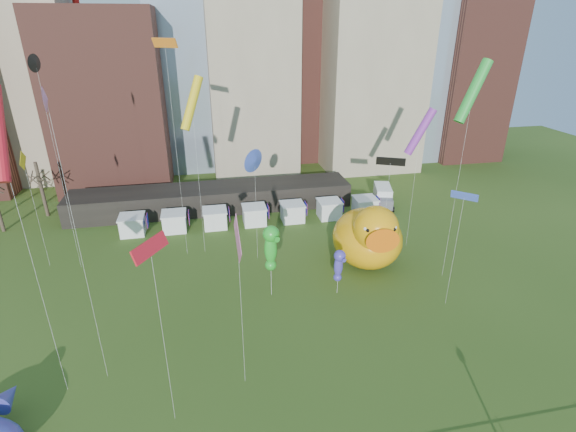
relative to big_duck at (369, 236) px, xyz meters
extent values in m
cube|color=gray|center=(-41.38, 38.92, 17.49)|extent=(14.00, 12.00, 42.00)
cube|color=brown|center=(-29.38, 32.92, 9.49)|extent=(16.00, 14.00, 26.00)
cube|color=gray|center=(-7.38, 36.92, 13.49)|extent=(14.00, 14.00, 34.00)
cube|color=gray|center=(12.62, 34.92, 11.49)|extent=(16.00, 14.00, 30.00)
cube|color=#8C9EB2|center=(22.62, 38.92, 20.49)|extent=(14.00, 12.00, 48.00)
cube|color=brown|center=(32.62, 36.92, 14.49)|extent=(12.00, 12.00, 36.00)
cube|color=black|center=(-15.38, 18.92, -1.91)|extent=(38.00, 6.00, 3.20)
cube|color=white|center=(-25.38, 12.92, -2.41)|extent=(2.80, 2.80, 2.20)
cube|color=red|center=(-23.58, 12.92, -1.91)|extent=(0.08, 1.40, 1.60)
cube|color=white|center=(-20.38, 12.92, -2.41)|extent=(2.80, 2.80, 2.20)
cube|color=red|center=(-18.58, 12.92, -1.91)|extent=(0.08, 1.40, 1.60)
cube|color=white|center=(-15.38, 12.92, -2.41)|extent=(2.80, 2.80, 2.20)
cube|color=red|center=(-13.58, 12.92, -1.91)|extent=(0.08, 1.40, 1.60)
cube|color=white|center=(-10.38, 12.92, -2.41)|extent=(2.80, 2.80, 2.20)
cube|color=red|center=(-8.58, 12.92, -1.91)|extent=(0.08, 1.40, 1.60)
cube|color=white|center=(-5.38, 12.92, -2.41)|extent=(2.80, 2.80, 2.20)
cube|color=red|center=(-3.58, 12.92, -1.91)|extent=(0.08, 1.40, 1.60)
cube|color=white|center=(-0.38, 12.92, -2.41)|extent=(2.80, 2.80, 2.20)
cube|color=red|center=(1.42, 12.92, -1.91)|extent=(0.08, 1.40, 1.60)
cube|color=white|center=(4.62, 12.92, -2.41)|extent=(2.80, 2.80, 2.20)
cube|color=red|center=(6.42, 12.92, -1.91)|extent=(0.08, 1.40, 1.60)
cylinder|color=#382B21|center=(-37.38, 20.92, 0.24)|extent=(0.44, 0.44, 7.50)
ellipsoid|color=orange|center=(0.07, 0.58, -0.52)|extent=(8.17, 9.28, 5.98)
ellipsoid|color=orange|center=(0.44, 3.87, -0.68)|extent=(2.15, 1.76, 2.43)
sphere|color=orange|center=(-0.24, -2.08, 1.89)|extent=(4.98, 4.98, 4.50)
cone|color=orange|center=(-0.46, -3.98, 1.74)|extent=(2.69, 2.29, 2.47)
sphere|color=white|center=(-1.61, -3.17, 2.49)|extent=(0.81, 0.81, 0.81)
sphere|color=white|center=(0.85, -3.45, 2.49)|extent=(0.81, 0.81, 0.81)
sphere|color=black|center=(-1.65, -3.55, 2.49)|extent=(0.40, 0.40, 0.40)
sphere|color=black|center=(0.81, -3.83, 2.49)|extent=(0.40, 0.40, 0.40)
ellipsoid|color=white|center=(1.16, 2.02, -2.19)|extent=(3.84, 4.28, 2.64)
ellipsoid|color=white|center=(0.89, 3.45, -2.26)|extent=(0.99, 0.83, 1.07)
sphere|color=white|center=(1.38, 0.86, -1.13)|extent=(2.32, 2.32, 1.99)
cone|color=orange|center=(1.54, 0.03, -1.19)|extent=(1.24, 1.08, 1.09)
sphere|color=white|center=(0.95, 0.22, -0.86)|extent=(0.36, 0.36, 0.36)
sphere|color=white|center=(2.02, 0.42, -0.86)|extent=(0.36, 0.36, 0.36)
sphere|color=black|center=(0.98, 0.05, -0.86)|extent=(0.18, 0.18, 0.18)
sphere|color=black|center=(2.05, 0.25, -0.86)|extent=(0.18, 0.18, 0.18)
cylinder|color=silver|center=(-10.88, -3.38, -1.04)|extent=(0.03, 0.03, 4.94)
ellipsoid|color=green|center=(-10.88, -3.38, 1.43)|extent=(1.41, 1.27, 2.97)
sphere|color=green|center=(-10.88, -3.53, 3.02)|extent=(1.92, 1.92, 1.51)
cone|color=green|center=(-10.88, -4.21, 2.95)|extent=(0.80, 1.07, 0.53)
sphere|color=green|center=(-10.88, -3.33, -0.27)|extent=(1.06, 1.06, 1.06)
cylinder|color=silver|center=(-4.65, -4.35, -2.03)|extent=(0.03, 0.03, 2.97)
ellipsoid|color=#4439AC|center=(-4.65, -4.35, -0.54)|extent=(0.98, 0.85, 2.18)
sphere|color=#4439AC|center=(-4.65, -4.50, 0.62)|extent=(1.31, 1.31, 1.11)
cone|color=#4439AC|center=(-4.65, -5.00, 0.57)|extent=(0.52, 0.76, 0.39)
sphere|color=#4439AC|center=(-4.65, -4.30, -1.79)|extent=(0.78, 0.78, 0.78)
cone|color=#4F3A9F|center=(-30.02, -13.45, -2.08)|extent=(1.94, 2.09, 1.54)
cube|color=white|center=(8.61, 16.41, -2.13)|extent=(3.28, 4.88, 2.23)
cube|color=#595960|center=(7.83, 13.65, -2.57)|extent=(2.41, 2.11, 1.43)
cylinder|color=black|center=(7.09, 15.16, -3.11)|extent=(0.43, 0.83, 0.80)
cylinder|color=black|center=(9.24, 14.55, -3.11)|extent=(0.43, 0.83, 0.80)
cylinder|color=black|center=(7.92, 18.09, -3.11)|extent=(0.43, 0.83, 0.80)
cylinder|color=black|center=(10.07, 17.48, -3.11)|extent=(0.43, 0.83, 0.80)
cylinder|color=silver|center=(-26.99, -12.10, 5.64)|extent=(0.02, 0.02, 18.30)
cylinder|color=silver|center=(-24.42, -11.32, 6.44)|extent=(0.02, 0.02, 19.91)
cone|color=pink|center=(-24.42, -11.32, 16.40)|extent=(0.48, 1.39, 1.38)
cylinder|color=silver|center=(2.93, 2.79, 1.76)|extent=(0.02, 0.02, 10.54)
cube|color=black|center=(2.93, 2.79, 7.02)|extent=(2.91, 1.65, 0.92)
cylinder|color=silver|center=(-16.89, 6.54, 4.76)|extent=(0.02, 0.02, 16.54)
cylinder|color=yellow|center=(-16.89, 6.54, 13.03)|extent=(2.96, 2.62, 5.24)
cylinder|color=silver|center=(4.69, -7.99, 1.82)|extent=(0.02, 0.02, 10.67)
cube|color=blue|center=(4.69, -7.99, 7.15)|extent=(1.80, 1.76, 0.68)
cylinder|color=silver|center=(-18.85, 6.33, 7.53)|extent=(0.02, 0.02, 22.09)
cube|color=orange|center=(-18.85, 6.33, 18.58)|extent=(2.43, 2.12, 0.87)
cylinder|color=silver|center=(6.18, 3.37, 3.19)|extent=(0.02, 0.02, 13.40)
cylinder|color=purple|center=(6.18, 3.37, 9.89)|extent=(3.07, 1.31, 5.05)
cylinder|color=silver|center=(-19.42, -16.16, 2.84)|extent=(0.02, 0.02, 12.70)
cube|color=red|center=(-19.42, -16.16, 9.19)|extent=(1.79, 2.48, 0.83)
cylinder|color=silver|center=(-14.56, -13.82, 2.27)|extent=(0.02, 0.02, 11.56)
cube|color=pink|center=(-14.56, -13.82, 8.05)|extent=(0.18, 3.23, 3.24)
cylinder|color=silver|center=(-29.93, 5.74, 6.76)|extent=(0.02, 0.02, 20.54)
cone|color=black|center=(-29.93, 5.74, 17.03)|extent=(0.40, 1.58, 1.57)
cylinder|color=silver|center=(6.96, -3.39, 5.67)|extent=(0.02, 0.02, 18.37)
cylinder|color=green|center=(6.96, -3.39, 14.86)|extent=(3.31, 1.73, 5.42)
cylinder|color=silver|center=(-33.27, 6.69, 2.31)|extent=(0.02, 0.02, 11.65)
cube|color=yellow|center=(-33.27, 6.69, 8.14)|extent=(0.05, 1.86, 1.86)
cylinder|color=silver|center=(-11.21, 3.98, 2.04)|extent=(0.02, 0.02, 11.10)
cone|color=blue|center=(-11.21, 3.98, 7.58)|extent=(1.64, 1.96, 2.27)
camera|label=1|loc=(-16.23, -37.74, 20.20)|focal=27.00mm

